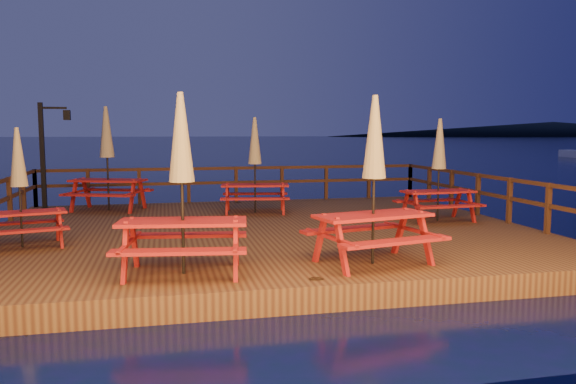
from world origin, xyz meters
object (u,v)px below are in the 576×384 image
picnic_table_1 (255,163)px  picnic_table_0 (182,181)px  picnic_table_2 (107,157)px  lamp_post (48,145)px

picnic_table_1 → picnic_table_0: bearing=-99.5°
picnic_table_1 → picnic_table_2: picnic_table_2 is taller
picnic_table_1 → picnic_table_2: bearing=170.7°
lamp_post → picnic_table_2: 1.90m
lamp_post → picnic_table_0: (3.47, -8.40, -0.35)m
picnic_table_0 → picnic_table_2: bearing=111.4°
picnic_table_0 → picnic_table_1: (2.13, 6.24, -0.11)m
lamp_post → picnic_table_1: (5.59, -2.16, -0.46)m
lamp_post → picnic_table_0: size_ratio=1.08×
lamp_post → picnic_table_0: 9.09m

